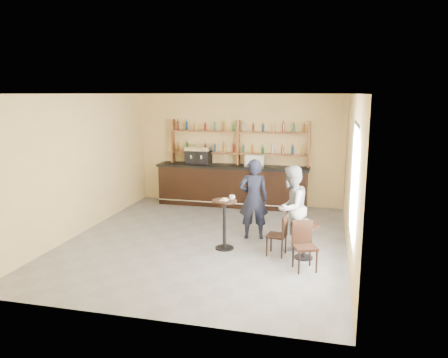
% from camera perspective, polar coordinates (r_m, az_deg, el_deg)
% --- Properties ---
extents(floor, '(7.00, 7.00, 0.00)m').
position_cam_1_polar(floor, '(9.78, -2.27, -8.04)').
color(floor, slate).
rests_on(floor, ground).
extents(ceiling, '(7.00, 7.00, 0.00)m').
position_cam_1_polar(ceiling, '(9.23, -2.43, 11.07)').
color(ceiling, white).
rests_on(ceiling, wall_back).
extents(wall_back, '(7.00, 0.00, 7.00)m').
position_cam_1_polar(wall_back, '(12.74, 2.01, 3.87)').
color(wall_back, '#F7D68C').
rests_on(wall_back, floor).
extents(wall_front, '(7.00, 0.00, 7.00)m').
position_cam_1_polar(wall_front, '(6.16, -11.40, -4.24)').
color(wall_front, '#F7D68C').
rests_on(wall_front, floor).
extents(wall_left, '(0.00, 7.00, 7.00)m').
position_cam_1_polar(wall_left, '(10.59, -18.15, 1.84)').
color(wall_left, '#F7D68C').
rests_on(wall_left, floor).
extents(wall_right, '(0.00, 7.00, 7.00)m').
position_cam_1_polar(wall_right, '(9.03, 16.28, 0.41)').
color(wall_right, '#F7D68C').
rests_on(wall_right, floor).
extents(window_pane, '(0.00, 2.00, 2.00)m').
position_cam_1_polar(window_pane, '(7.83, 16.62, -0.46)').
color(window_pane, white).
rests_on(window_pane, wall_right).
extents(window_frame, '(0.04, 1.70, 2.10)m').
position_cam_1_polar(window_frame, '(7.83, 16.58, -0.46)').
color(window_frame, black).
rests_on(window_frame, wall_right).
extents(shelf_unit, '(4.00, 0.26, 1.40)m').
position_cam_1_polar(shelf_unit, '(12.58, 1.90, 4.75)').
color(shelf_unit, brown).
rests_on(shelf_unit, wall_back).
extents(liquor_bottles, '(3.68, 0.10, 1.00)m').
position_cam_1_polar(liquor_bottles, '(12.57, 1.90, 5.52)').
color(liquor_bottles, '#8C5919').
rests_on(liquor_bottles, shelf_unit).
extents(bar_counter, '(4.37, 0.85, 1.18)m').
position_cam_1_polar(bar_counter, '(12.59, 1.08, -0.86)').
color(bar_counter, black).
rests_on(bar_counter, floor).
extents(espresso_machine, '(0.71, 0.47, 0.50)m').
position_cam_1_polar(espresso_machine, '(12.70, -3.34, 3.09)').
color(espresso_machine, black).
rests_on(espresso_machine, bar_counter).
extents(pastry_case, '(0.57, 0.46, 0.33)m').
position_cam_1_polar(pastry_case, '(12.33, 4.11, 2.43)').
color(pastry_case, silver).
rests_on(pastry_case, bar_counter).
extents(pedestal_table, '(0.61, 0.61, 1.05)m').
position_cam_1_polar(pedestal_table, '(9.13, 0.05, -5.98)').
color(pedestal_table, black).
rests_on(pedestal_table, floor).
extents(napkin, '(0.19, 0.19, 0.00)m').
position_cam_1_polar(napkin, '(8.99, 0.05, -2.77)').
color(napkin, white).
rests_on(napkin, pedestal_table).
extents(donut, '(0.15, 0.15, 0.04)m').
position_cam_1_polar(donut, '(8.97, 0.10, -2.65)').
color(donut, '#E69C54').
rests_on(donut, napkin).
extents(cup_pedestal, '(0.14, 0.14, 0.09)m').
position_cam_1_polar(cup_pedestal, '(9.04, 1.07, -2.40)').
color(cup_pedestal, white).
rests_on(cup_pedestal, pedestal_table).
extents(man_main, '(0.72, 0.54, 1.80)m').
position_cam_1_polar(man_main, '(9.72, 3.88, -2.62)').
color(man_main, black).
rests_on(man_main, floor).
extents(cafe_table, '(0.72, 0.72, 0.70)m').
position_cam_1_polar(cafe_table, '(8.81, 10.42, -7.99)').
color(cafe_table, black).
rests_on(cafe_table, floor).
extents(cup_cafe, '(0.13, 0.13, 0.09)m').
position_cam_1_polar(cup_cafe, '(8.69, 10.84, -5.53)').
color(cup_cafe, white).
rests_on(cup_cafe, cafe_table).
extents(chair_west, '(0.41, 0.41, 0.84)m').
position_cam_1_polar(chair_west, '(8.88, 6.89, -7.27)').
color(chair_west, black).
rests_on(chair_west, floor).
extents(chair_south, '(0.52, 0.52, 0.91)m').
position_cam_1_polar(chair_south, '(8.21, 10.54, -8.69)').
color(chair_south, black).
rests_on(chair_south, floor).
extents(patron_second, '(0.95, 1.05, 1.76)m').
position_cam_1_polar(patron_second, '(9.15, 8.73, -3.73)').
color(patron_second, gray).
rests_on(patron_second, floor).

